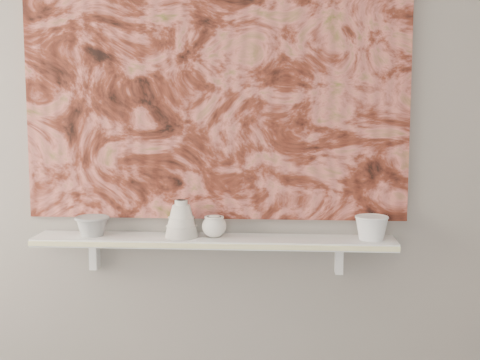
# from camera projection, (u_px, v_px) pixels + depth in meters

# --- Properties ---
(wall_back) EXTENTS (3.60, 0.00, 3.60)m
(wall_back) POSITION_uv_depth(u_px,v_px,m) (215.00, 128.00, 2.63)
(wall_back) COLOR gray
(wall_back) RESTS_ON floor
(shelf) EXTENTS (1.40, 0.18, 0.03)m
(shelf) POSITION_uv_depth(u_px,v_px,m) (213.00, 241.00, 2.59)
(shelf) COLOR white
(shelf) RESTS_ON wall_back
(shelf_stripe) EXTENTS (1.40, 0.01, 0.02)m
(shelf_stripe) POSITION_uv_depth(u_px,v_px,m) (211.00, 246.00, 2.50)
(shelf_stripe) COLOR beige
(shelf_stripe) RESTS_ON shelf
(bracket_left) EXTENTS (0.03, 0.06, 0.12)m
(bracket_left) POSITION_uv_depth(u_px,v_px,m) (95.00, 254.00, 2.69)
(bracket_left) COLOR white
(bracket_left) RESTS_ON wall_back
(bracket_right) EXTENTS (0.03, 0.06, 0.12)m
(bracket_right) POSITION_uv_depth(u_px,v_px,m) (339.00, 258.00, 2.63)
(bracket_right) COLOR white
(bracket_right) RESTS_ON wall_back
(painting) EXTENTS (1.50, 0.02, 1.10)m
(painting) POSITION_uv_depth(u_px,v_px,m) (215.00, 79.00, 2.59)
(painting) COLOR maroon
(painting) RESTS_ON wall_back
(house_motif) EXTENTS (0.09, 0.00, 0.08)m
(house_motif) POSITION_uv_depth(u_px,v_px,m) (330.00, 159.00, 2.59)
(house_motif) COLOR black
(house_motif) RESTS_ON painting
(bowl_grey) EXTENTS (0.16, 0.16, 0.08)m
(bowl_grey) POSITION_uv_depth(u_px,v_px,m) (92.00, 226.00, 2.61)
(bowl_grey) COLOR gray
(bowl_grey) RESTS_ON shelf
(cup_cream) EXTENTS (0.10, 0.10, 0.09)m
(cup_cream) POSITION_uv_depth(u_px,v_px,m) (214.00, 226.00, 2.58)
(cup_cream) COLOR silver
(cup_cream) RESTS_ON shelf
(bell_vessel) EXTENTS (0.14, 0.14, 0.14)m
(bell_vessel) POSITION_uv_depth(u_px,v_px,m) (181.00, 218.00, 2.59)
(bell_vessel) COLOR silver
(bell_vessel) RESTS_ON shelf
(bowl_white) EXTENTS (0.14, 0.14, 0.09)m
(bowl_white) POSITION_uv_depth(u_px,v_px,m) (372.00, 228.00, 2.54)
(bowl_white) COLOR white
(bowl_white) RESTS_ON shelf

